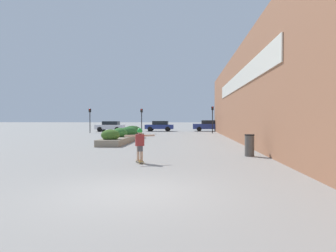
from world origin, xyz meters
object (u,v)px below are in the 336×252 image
at_px(car_center_left, 160,126).
at_px(car_center_right, 209,125).
at_px(skateboarder, 140,141).
at_px(traffic_light_far_left, 90,116).
at_px(car_rightmost, 110,126).
at_px(car_leftmost, 254,126).
at_px(traffic_light_right, 212,115).
at_px(trash_bin, 249,145).
at_px(traffic_light_left, 142,116).
at_px(skateboard, 140,161).

distance_m(car_center_left, car_center_right, 7.32).
xyz_separation_m(skateboarder, car_center_right, (4.99, 32.25, -0.06)).
height_order(skateboarder, car_center_left, car_center_left).
bearing_deg(traffic_light_far_left, car_rightmost, 71.49).
relative_size(skateboarder, car_leftmost, 0.34).
bearing_deg(car_rightmost, traffic_light_right, -106.97).
xyz_separation_m(trash_bin, traffic_light_far_left, (-15.68, 22.95, 1.62)).
relative_size(car_center_left, car_rightmost, 1.03).
height_order(traffic_light_right, traffic_light_far_left, traffic_light_right).
distance_m(skateboarder, car_leftmost, 35.42).
relative_size(skateboarder, traffic_light_far_left, 0.43).
relative_size(car_leftmost, car_center_right, 0.84).
xyz_separation_m(car_leftmost, car_rightmost, (-20.97, -3.48, 0.07)).
relative_size(trash_bin, traffic_light_far_left, 0.34).
relative_size(car_leftmost, traffic_light_left, 1.29).
bearing_deg(traffic_light_left, car_center_right, 38.23).
height_order(car_center_left, traffic_light_left, traffic_light_left).
bearing_deg(skateboard, car_center_left, 71.69).
relative_size(skateboard, skateboarder, 0.58).
height_order(car_center_left, car_center_right, car_center_right).
relative_size(skateboarder, car_center_right, 0.28).
bearing_deg(skateboard, traffic_light_right, 56.61).
xyz_separation_m(skateboard, car_rightmost, (-9.25, 29.94, 0.72)).
bearing_deg(car_leftmost, traffic_light_right, -40.97).
relative_size(car_leftmost, car_center_left, 0.97).
bearing_deg(car_leftmost, traffic_light_left, -62.34).
bearing_deg(skateboarder, car_center_right, 58.73).
height_order(skateboarder, traffic_light_right, traffic_light_right).
bearing_deg(skateboard, car_rightmost, 84.69).
xyz_separation_m(skateboard, traffic_light_far_left, (-10.73, 25.53, 2.09)).
bearing_deg(traffic_light_right, car_leftmost, 49.03).
xyz_separation_m(skateboarder, car_leftmost, (11.72, 33.43, -0.18)).
xyz_separation_m(car_center_left, car_rightmost, (-6.95, -1.62, -0.01)).
bearing_deg(car_center_right, traffic_light_right, 179.55).
distance_m(skateboard, car_center_left, 31.66).
xyz_separation_m(traffic_light_left, traffic_light_right, (8.90, 0.41, 0.17)).
height_order(car_center_left, traffic_light_right, traffic_light_right).
bearing_deg(car_center_left, car_center_right, -84.58).
bearing_deg(traffic_light_far_left, traffic_light_right, 0.31).
bearing_deg(traffic_light_far_left, skateboard, -67.20).
xyz_separation_m(skateboard, car_center_left, (-2.30, 31.56, 0.73)).
distance_m(car_center_left, traffic_light_far_left, 10.46).
height_order(car_center_left, traffic_light_far_left, traffic_light_far_left).
height_order(skateboard, car_leftmost, car_leftmost).
bearing_deg(traffic_light_right, traffic_light_far_left, -179.69).
distance_m(traffic_light_left, traffic_light_right, 8.91).
xyz_separation_m(car_leftmost, traffic_light_right, (-6.79, -7.81, 1.58)).
bearing_deg(skateboarder, traffic_light_right, 56.61).
height_order(trash_bin, traffic_light_left, traffic_light_left).
xyz_separation_m(skateboard, traffic_light_left, (-3.96, 25.21, 2.06)).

